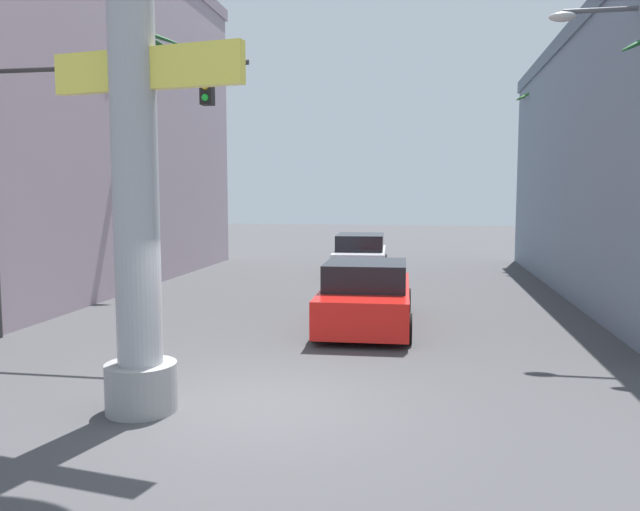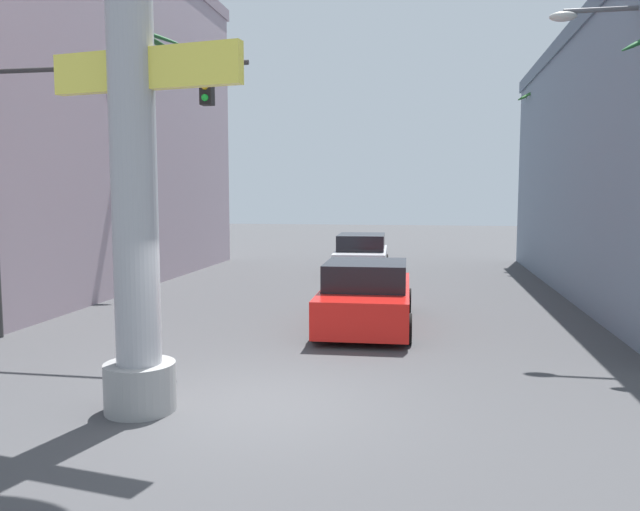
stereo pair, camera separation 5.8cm
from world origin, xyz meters
The scene contains 9 objects.
ground_plane centered at (0.00, 10.00, 0.00)m, with size 88.31×88.31×0.00m, color #424244.
building_left centered at (-10.08, 9.34, 5.78)m, with size 6.45×21.02×11.54m.
neon_sign_pole centered at (-1.72, -0.53, 4.82)m, with size 3.28×1.02×9.72m.
street_lamp centered at (6.52, 5.20, 4.22)m, with size 2.19×0.28×7.01m.
traffic_light_mast centered at (-5.03, 3.26, 4.13)m, with size 5.75×0.32×5.77m.
car_lead centered at (0.93, 5.83, 0.70)m, with size 2.24×5.05×1.56m.
car_far centered at (-0.19, 15.34, 0.74)m, with size 2.24×4.58×1.56m.
palm_tree_far_right centered at (7.26, 19.22, 4.40)m, with size 2.56×2.64×7.73m.
palm_tree_mid_left centered at (-7.36, 10.58, 5.70)m, with size 3.44×3.25×8.56m.
Camera 2 is at (2.31, -8.72, 3.12)m, focal length 35.00 mm.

